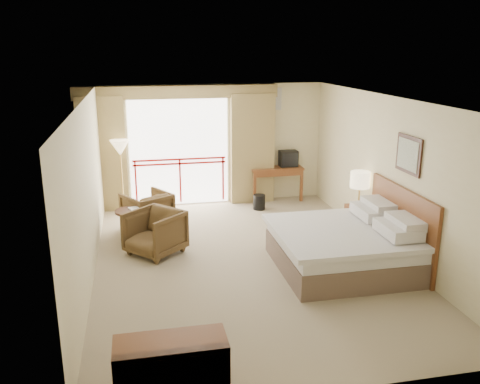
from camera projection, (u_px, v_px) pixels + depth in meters
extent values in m
plane|color=gray|center=(247.00, 261.00, 8.60)|extent=(7.00, 7.00, 0.00)
plane|color=white|center=(248.00, 100.00, 7.86)|extent=(7.00, 7.00, 0.00)
plane|color=beige|center=(214.00, 144.00, 11.52)|extent=(5.00, 0.00, 5.00)
plane|color=beige|center=(325.00, 275.00, 4.94)|extent=(5.00, 0.00, 5.00)
plane|color=beige|center=(88.00, 192.00, 7.74)|extent=(0.00, 7.00, 7.00)
plane|color=beige|center=(389.00, 176.00, 8.72)|extent=(0.00, 7.00, 7.00)
plane|color=white|center=(179.00, 153.00, 11.39)|extent=(2.40, 0.00, 2.40)
cube|color=#A1120D|center=(180.00, 164.00, 11.44)|extent=(2.09, 0.03, 0.04)
cube|color=#A1120D|center=(180.00, 159.00, 11.41)|extent=(2.09, 0.03, 0.04)
cube|color=#A1120D|center=(136.00, 183.00, 11.36)|extent=(0.04, 0.03, 1.00)
cube|color=#A1120D|center=(180.00, 181.00, 11.55)|extent=(0.04, 0.03, 1.00)
cube|color=#A1120D|center=(223.00, 179.00, 11.74)|extent=(0.04, 0.03, 1.00)
cube|color=olive|center=(103.00, 155.00, 10.93)|extent=(1.00, 0.26, 2.50)
cube|color=olive|center=(252.00, 149.00, 11.58)|extent=(1.00, 0.26, 2.50)
cube|color=olive|center=(178.00, 92.00, 10.92)|extent=(4.40, 0.22, 0.28)
cube|color=silver|center=(271.00, 99.00, 11.47)|extent=(0.50, 0.04, 0.50)
cube|color=brown|center=(342.00, 257.00, 8.26)|extent=(2.05, 2.00, 0.40)
cube|color=silver|center=(343.00, 239.00, 8.18)|extent=(2.01, 1.96, 0.22)
cube|color=silver|center=(341.00, 232.00, 8.14)|extent=(2.09, 2.06, 0.08)
cube|color=silver|center=(398.00, 229.00, 7.82)|extent=(0.50, 0.75, 0.18)
cube|color=silver|center=(372.00, 212.00, 8.66)|extent=(0.50, 0.75, 0.18)
cube|color=silver|center=(407.00, 221.00, 7.81)|extent=(0.40, 0.70, 0.14)
cube|color=silver|center=(380.00, 204.00, 8.66)|extent=(0.40, 0.70, 0.14)
cube|color=#602E16|center=(401.00, 226.00, 8.34)|extent=(0.06, 2.10, 1.30)
cube|color=black|center=(409.00, 155.00, 8.01)|extent=(0.03, 0.72, 0.60)
cube|color=silver|center=(408.00, 155.00, 8.00)|extent=(0.01, 0.60, 0.48)
cube|color=#602E16|center=(358.00, 222.00, 9.63)|extent=(0.43, 0.50, 0.59)
cylinder|color=tan|center=(358.00, 204.00, 9.59)|extent=(0.15, 0.15, 0.04)
cylinder|color=tan|center=(359.00, 194.00, 9.53)|extent=(0.03, 0.03, 0.39)
cylinder|color=#FFE5B2|center=(360.00, 180.00, 9.46)|extent=(0.37, 0.37, 0.30)
cube|color=black|center=(360.00, 207.00, 9.39)|extent=(0.17, 0.14, 0.07)
cube|color=#602E16|center=(276.00, 168.00, 11.83)|extent=(1.22, 0.59, 0.05)
cube|color=#602E16|center=(255.00, 188.00, 11.59)|extent=(0.06, 0.06, 0.75)
cube|color=#602E16|center=(301.00, 186.00, 11.81)|extent=(0.06, 0.06, 0.75)
cube|color=#602E16|center=(250.00, 183.00, 12.07)|extent=(0.06, 0.06, 0.75)
cube|color=#602E16|center=(295.00, 180.00, 12.29)|extent=(0.06, 0.06, 0.75)
cube|color=#602E16|center=(272.00, 178.00, 12.15)|extent=(1.12, 0.03, 0.56)
cube|color=#602E16|center=(279.00, 174.00, 11.60)|extent=(1.12, 0.03, 0.12)
cube|color=black|center=(288.00, 158.00, 11.83)|extent=(0.41, 0.32, 0.37)
cube|color=black|center=(290.00, 160.00, 11.68)|extent=(0.37, 0.02, 0.30)
cylinder|color=black|center=(261.00, 162.00, 11.72)|extent=(0.14, 0.14, 0.26)
cylinder|color=white|center=(268.00, 166.00, 11.72)|extent=(0.07, 0.07, 0.09)
cylinder|color=black|center=(259.00, 202.00, 11.27)|extent=(0.28, 0.28, 0.33)
imported|color=#45311A|center=(148.00, 228.00, 10.11)|extent=(1.11, 1.12, 0.75)
imported|color=#45311A|center=(156.00, 253.00, 8.90)|extent=(1.19, 1.19, 0.78)
cylinder|color=black|center=(130.00, 211.00, 9.33)|extent=(0.54, 0.54, 0.04)
cylinder|color=black|center=(131.00, 226.00, 9.41)|extent=(0.07, 0.07, 0.54)
cylinder|color=black|center=(132.00, 239.00, 9.48)|extent=(0.39, 0.39, 0.03)
imported|color=white|center=(130.00, 210.00, 9.32)|extent=(0.25, 0.28, 0.02)
cylinder|color=tan|center=(124.00, 212.00, 11.07)|extent=(0.26, 0.26, 0.03)
cylinder|color=tan|center=(122.00, 182.00, 10.88)|extent=(0.03, 0.03, 1.40)
cone|color=#FFE5B2|center=(120.00, 148.00, 10.68)|extent=(0.41, 0.41, 0.33)
cube|color=#602E16|center=(172.00, 374.00, 5.03)|extent=(1.11, 0.46, 0.74)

